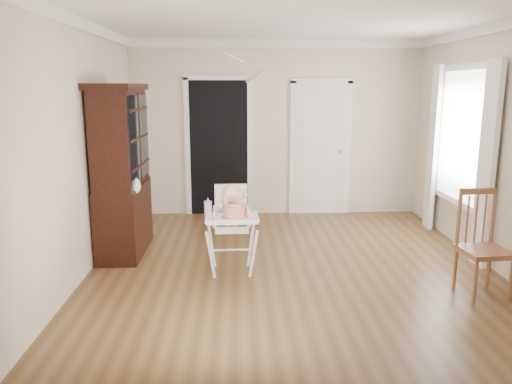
{
  "coord_description": "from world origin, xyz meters",
  "views": [
    {
      "loc": [
        -0.59,
        -5.33,
        2.01
      ],
      "look_at": [
        -0.41,
        -0.19,
        0.92
      ],
      "focal_mm": 35.0,
      "sensor_mm": 36.0,
      "label": 1
    }
  ],
  "objects_px": {
    "high_chair": "(231,219)",
    "cake": "(235,212)",
    "dining_chair": "(483,247)",
    "china_cabinet": "(122,170)",
    "sippy_cup": "(208,208)"
  },
  "relations": [
    {
      "from": "high_chair",
      "to": "dining_chair",
      "type": "relative_size",
      "value": 0.94
    },
    {
      "from": "high_chair",
      "to": "china_cabinet",
      "type": "height_order",
      "value": "china_cabinet"
    },
    {
      "from": "cake",
      "to": "dining_chair",
      "type": "bearing_deg",
      "value": -11.0
    },
    {
      "from": "high_chair",
      "to": "cake",
      "type": "relative_size",
      "value": 3.6
    },
    {
      "from": "cake",
      "to": "sippy_cup",
      "type": "relative_size",
      "value": 1.35
    },
    {
      "from": "sippy_cup",
      "to": "dining_chair",
      "type": "bearing_deg",
      "value": -11.72
    },
    {
      "from": "cake",
      "to": "dining_chair",
      "type": "distance_m",
      "value": 2.46
    },
    {
      "from": "cake",
      "to": "dining_chair",
      "type": "xyz_separation_m",
      "value": [
        2.4,
        -0.47,
        -0.26
      ]
    },
    {
      "from": "high_chair",
      "to": "dining_chair",
      "type": "height_order",
      "value": "dining_chair"
    },
    {
      "from": "cake",
      "to": "dining_chair",
      "type": "relative_size",
      "value": 0.26
    },
    {
      "from": "high_chair",
      "to": "china_cabinet",
      "type": "bearing_deg",
      "value": 149.4
    },
    {
      "from": "china_cabinet",
      "to": "dining_chair",
      "type": "height_order",
      "value": "china_cabinet"
    },
    {
      "from": "high_chair",
      "to": "china_cabinet",
      "type": "relative_size",
      "value": 0.48
    },
    {
      "from": "high_chair",
      "to": "cake",
      "type": "bearing_deg",
      "value": -82.38
    },
    {
      "from": "cake",
      "to": "china_cabinet",
      "type": "relative_size",
      "value": 0.13
    }
  ]
}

